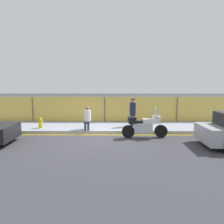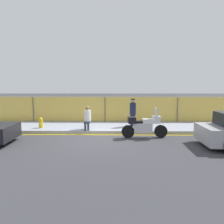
{
  "view_description": "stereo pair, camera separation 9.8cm",
  "coord_description": "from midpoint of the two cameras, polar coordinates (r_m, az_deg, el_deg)",
  "views": [
    {
      "loc": [
        0.56,
        -9.24,
        2.51
      ],
      "look_at": [
        0.5,
        1.59,
        1.11
      ],
      "focal_mm": 32.0,
      "sensor_mm": 36.0,
      "label": 1
    },
    {
      "loc": [
        0.66,
        -9.24,
        2.51
      ],
      "look_at": [
        0.5,
        1.59,
        1.11
      ],
      "focal_mm": 32.0,
      "sensor_mm": 36.0,
      "label": 2
    }
  ],
  "objects": [
    {
      "name": "ground_plane",
      "position": [
        9.6,
        -3.38,
        -7.8
      ],
      "size": [
        120.0,
        120.0,
        0.0
      ],
      "primitive_type": "plane",
      "color": "#38383D"
    },
    {
      "name": "sidewalk",
      "position": [
        11.97,
        -2.63,
        -4.31
      ],
      "size": [
        35.72,
        2.93,
        0.17
      ],
      "color": "#8E93A3",
      "rests_on": "ground_plane"
    },
    {
      "name": "curb_paint_stripe",
      "position": [
        10.48,
        -3.06,
        -6.48
      ],
      "size": [
        35.72,
        0.18,
        0.01
      ],
      "color": "gold",
      "rests_on": "ground_plane"
    },
    {
      "name": "storefront_fence",
      "position": [
        13.37,
        -2.31,
        0.47
      ],
      "size": [
        33.93,
        0.16,
        1.8
      ],
      "color": "gold",
      "rests_on": "ground_plane"
    },
    {
      "name": "motorcycle",
      "position": [
        9.89,
        8.92,
        -3.84
      ],
      "size": [
        2.25,
        0.57,
        1.49
      ],
      "rotation": [
        0.0,
        0.0,
        0.05
      ],
      "color": "black",
      "rests_on": "ground_plane"
    },
    {
      "name": "officer_standing",
      "position": [
        11.7,
        5.69,
        -0.08
      ],
      "size": [
        0.37,
        0.37,
        1.62
      ],
      "color": "#191E38",
      "rests_on": "sidewalk"
    },
    {
      "name": "person_seated_on_curb",
      "position": [
        10.91,
        -7.28,
        -1.32
      ],
      "size": [
        0.36,
        0.65,
        1.26
      ],
      "color": "#2D3342",
      "rests_on": "sidewalk"
    },
    {
      "name": "fire_hydrant",
      "position": [
        11.94,
        -19.95,
        -2.95
      ],
      "size": [
        0.22,
        0.27,
        0.59
      ],
      "color": "gold",
      "rests_on": "sidewalk"
    }
  ]
}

